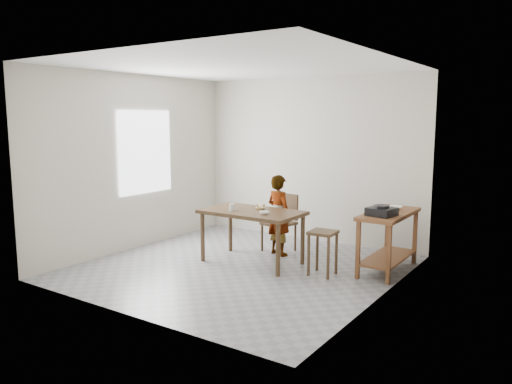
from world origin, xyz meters
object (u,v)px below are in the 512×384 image
Objects in this scene: child at (279,215)px; stool at (323,253)px; dining_chair at (279,223)px; prep_counter at (388,242)px; dining_table at (252,237)px.

stool is at bearing 167.60° from child.
dining_chair is at bearing -43.28° from child.
prep_counter is at bearing 8.52° from dining_chair.
child is at bearing 152.31° from stool.
stool is (0.98, -0.52, -0.31)m from child.
prep_counter is 1.64m from child.
child is 2.06× the size of stool.
dining_table is 0.62m from child.
dining_table is 1.60× the size of dining_chair.
dining_chair is 1.31m from stool.
child is at bearing -175.35° from prep_counter.
dining_table is 2.40× the size of stool.
dining_table reaches higher than stool.
dining_table is at bearing 95.76° from child.
dining_table is at bearing -177.22° from stool.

